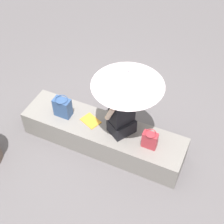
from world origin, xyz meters
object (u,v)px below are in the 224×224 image
at_px(tote_bag_canvas, 150,140).
at_px(magazine, 91,121).
at_px(handbag_black, 63,107).
at_px(person_seated, 122,112).
at_px(parasol, 128,78).

distance_m(tote_bag_canvas, magazine, 0.97).
bearing_deg(magazine, tote_bag_canvas, 16.99).
xyz_separation_m(handbag_black, magazine, (0.44, 0.05, -0.15)).
xyz_separation_m(person_seated, handbag_black, (-0.94, -0.07, -0.23)).
height_order(handbag_black, tote_bag_canvas, handbag_black).
bearing_deg(magazine, person_seated, 23.99).
relative_size(parasol, magazine, 3.97).
height_order(person_seated, magazine, person_seated).
height_order(person_seated, handbag_black, person_seated).
distance_m(person_seated, parasol, 0.59).
bearing_deg(person_seated, handbag_black, -175.64).
xyz_separation_m(person_seated, parasol, (0.05, 0.05, 0.59)).
bearing_deg(person_seated, tote_bag_canvas, -11.91).
xyz_separation_m(person_seated, magazine, (-0.50, -0.02, -0.38)).
distance_m(person_seated, tote_bag_canvas, 0.53).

